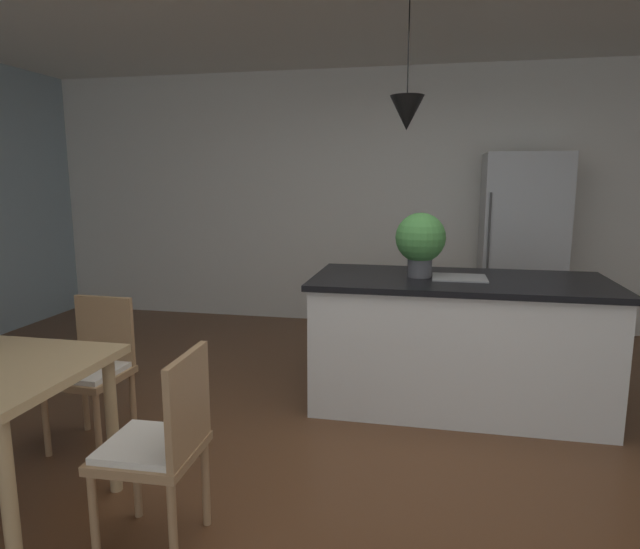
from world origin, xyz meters
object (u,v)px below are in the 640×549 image
object	(u,v)px
chair_kitchen_end	(161,443)
potted_plant_on_island	(420,240)
refrigerator	(521,248)
chair_far_right	(93,367)
kitchen_island	(457,340)

from	to	relation	value
chair_kitchen_end	potted_plant_on_island	distance (m)	2.18
chair_kitchen_end	refrigerator	distance (m)	4.08
refrigerator	potted_plant_on_island	xyz separation A→B (m)	(-0.92, -1.76, 0.25)
chair_far_right	potted_plant_on_island	world-z (taller)	potted_plant_on_island
chair_far_right	chair_kitchen_end	world-z (taller)	same
potted_plant_on_island	kitchen_island	bearing A→B (deg)	0.00
kitchen_island	refrigerator	world-z (taller)	refrigerator
kitchen_island	refrigerator	bearing A→B (deg)	69.61
chair_kitchen_end	refrigerator	bearing A→B (deg)	61.57
refrigerator	chair_kitchen_end	bearing A→B (deg)	-118.43
chair_far_right	potted_plant_on_island	size ratio (longest dim) A/B	1.97
refrigerator	potted_plant_on_island	distance (m)	2.00
chair_kitchen_end	refrigerator	size ratio (longest dim) A/B	0.48
chair_kitchen_end	potted_plant_on_island	size ratio (longest dim) A/B	1.97
chair_kitchen_end	refrigerator	world-z (taller)	refrigerator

